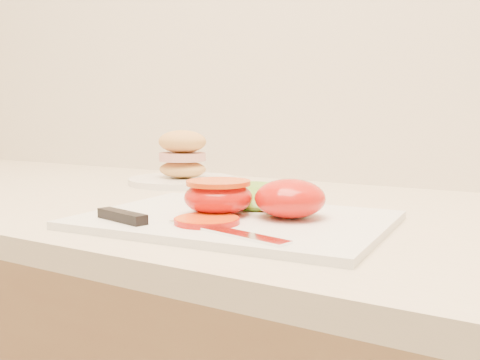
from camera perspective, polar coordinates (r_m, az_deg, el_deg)
The scene contains 7 objects.
cutting_board at distance 0.68m, azimuth -0.44°, elevation -4.27°, with size 0.37×0.27×0.01m, color white.
tomato_half_dome at distance 0.67m, azimuth 5.36°, elevation -1.96°, with size 0.09×0.09×0.05m, color red.
tomato_half_cut at distance 0.69m, azimuth -2.32°, elevation -1.72°, with size 0.09×0.09×0.04m.
tomato_slice_0 at distance 0.63m, azimuth -3.55°, elevation -4.33°, with size 0.08×0.08×0.01m, color orange.
lettuce_leaf_0 at distance 0.75m, azimuth 1.21°, elevation -1.73°, with size 0.15×0.10×0.03m, color #64B630.
knife at distance 0.63m, azimuth -8.52°, elevation -4.43°, with size 0.27×0.06×0.01m.
sandwich_plate at distance 1.08m, azimuth -6.15°, elevation 1.61°, with size 0.21×0.21×0.11m.
Camera 1 is at (-0.09, 0.98, 1.07)m, focal length 40.00 mm.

